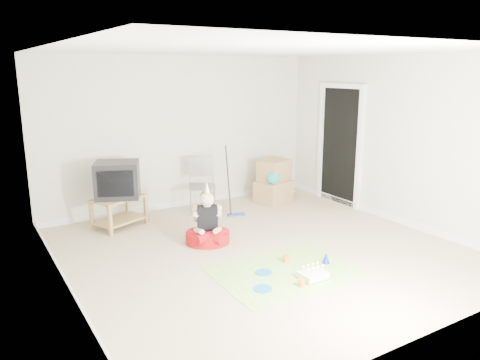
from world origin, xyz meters
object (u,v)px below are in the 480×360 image
tv_stand (119,209)px  birthday_cake (313,276)px  cardboard_boxes (274,182)px  folding_chair (202,186)px  crt_tv (117,180)px  seated_woman (208,230)px

tv_stand → birthday_cake: bearing=-65.6°
tv_stand → cardboard_boxes: bearing=-2.0°
cardboard_boxes → birthday_cake: cardboard_boxes is taller
tv_stand → folding_chair: size_ratio=0.93×
crt_tv → birthday_cake: 3.34m
crt_tv → cardboard_boxes: crt_tv is taller
tv_stand → folding_chair: folding_chair is taller
crt_tv → birthday_cake: crt_tv is taller
birthday_cake → crt_tv: bearing=114.4°
tv_stand → folding_chair: (1.41, -0.02, 0.18)m
cardboard_boxes → folding_chair: bearing=176.9°
folding_chair → cardboard_boxes: (1.41, -0.08, -0.09)m
seated_woman → birthday_cake: bearing=-73.0°
crt_tv → folding_chair: crt_tv is taller
tv_stand → crt_tv: crt_tv is taller
crt_tv → seated_woman: bearing=-34.3°
tv_stand → seated_woman: seated_woman is taller
seated_woman → tv_stand: bearing=122.6°
birthday_cake → cardboard_boxes: bearing=62.8°
cardboard_boxes → seated_woman: bearing=-148.6°
crt_tv → folding_chair: bearing=22.2°
folding_chair → seated_woman: (-0.57, -1.29, -0.27)m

